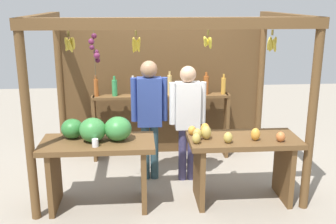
# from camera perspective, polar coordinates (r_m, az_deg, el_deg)

# --- Properties ---
(ground_plane) EXTENTS (12.00, 12.00, 0.00)m
(ground_plane) POSITION_cam_1_polar(r_m,az_deg,el_deg) (5.66, -0.15, -9.18)
(ground_plane) COLOR gray
(ground_plane) RESTS_ON ground
(market_stall) EXTENTS (3.22, 2.03, 2.20)m
(market_stall) POSITION_cam_1_polar(r_m,az_deg,el_deg) (5.67, -0.52, 4.66)
(market_stall) COLOR brown
(market_stall) RESTS_ON ground
(fruit_counter_left) EXTENTS (1.30, 0.64, 1.09)m
(fruit_counter_left) POSITION_cam_1_polar(r_m,az_deg,el_deg) (4.74, -9.84, -5.03)
(fruit_counter_left) COLOR brown
(fruit_counter_left) RESTS_ON ground
(fruit_counter_right) EXTENTS (1.31, 0.64, 0.97)m
(fruit_counter_right) POSITION_cam_1_polar(r_m,az_deg,el_deg) (4.89, 10.18, -5.84)
(fruit_counter_right) COLOR brown
(fruit_counter_right) RESTS_ON ground
(bottle_shelf_unit) EXTENTS (2.07, 0.22, 1.35)m
(bottle_shelf_unit) POSITION_cam_1_polar(r_m,az_deg,el_deg) (6.05, -0.94, 0.78)
(bottle_shelf_unit) COLOR brown
(bottle_shelf_unit) RESTS_ON ground
(vendor_man) EXTENTS (0.48, 0.22, 1.63)m
(vendor_man) POSITION_cam_1_polar(r_m,az_deg,el_deg) (5.30, -2.65, 0.32)
(vendor_man) COLOR #2E4B57
(vendor_man) RESTS_ON ground
(vendor_woman) EXTENTS (0.48, 0.21, 1.56)m
(vendor_woman) POSITION_cam_1_polar(r_m,az_deg,el_deg) (5.29, 2.78, -0.22)
(vendor_woman) COLOR #403C65
(vendor_woman) RESTS_ON ground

